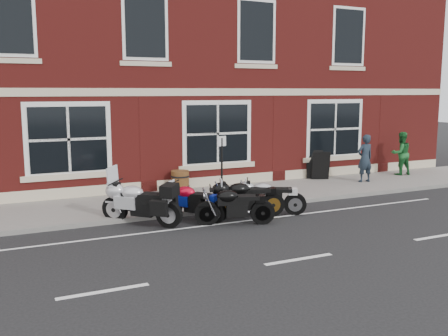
# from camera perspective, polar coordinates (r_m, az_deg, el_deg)

# --- Properties ---
(ground) EXTENTS (80.00, 80.00, 0.00)m
(ground) POSITION_cam_1_polar(r_m,az_deg,el_deg) (13.06, 1.29, -6.46)
(ground) COLOR black
(ground) RESTS_ON ground
(sidewalk) EXTENTS (30.00, 3.00, 0.12)m
(sidewalk) POSITION_cam_1_polar(r_m,az_deg,el_deg) (15.72, -3.51, -3.62)
(sidewalk) COLOR slate
(sidewalk) RESTS_ON ground
(kerb) EXTENTS (30.00, 0.16, 0.12)m
(kerb) POSITION_cam_1_polar(r_m,az_deg,el_deg) (14.29, -1.21, -4.87)
(kerb) COLOR slate
(kerb) RESTS_ON ground
(pub_building) EXTENTS (24.00, 12.00, 12.00)m
(pub_building) POSITION_cam_1_polar(r_m,az_deg,el_deg) (22.66, -10.78, 15.14)
(pub_building) COLOR maroon
(pub_building) RESTS_ON ground
(moto_touring_silver) EXTENTS (1.71, 1.74, 1.51)m
(moto_touring_silver) POSITION_cam_1_polar(r_m,az_deg,el_deg) (13.11, -9.64, -3.76)
(moto_touring_silver) COLOR black
(moto_touring_silver) RESTS_ON ground
(moto_sport_red) EXTENTS (1.25, 1.74, 0.91)m
(moto_sport_red) POSITION_cam_1_polar(r_m,az_deg,el_deg) (13.46, -3.63, -3.72)
(moto_sport_red) COLOR black
(moto_sport_red) RESTS_ON ground
(moto_sport_black) EXTENTS (2.14, 0.66, 0.98)m
(moto_sport_black) POSITION_cam_1_polar(r_m,az_deg,el_deg) (13.68, 2.32, -3.35)
(moto_sport_black) COLOR black
(moto_sport_black) RESTS_ON ground
(moto_sport_silver) EXTENTS (1.88, 1.06, 0.92)m
(moto_sport_silver) POSITION_cam_1_polar(r_m,az_deg,el_deg) (14.02, 5.05, -3.21)
(moto_sport_silver) COLOR black
(moto_sport_silver) RESTS_ON ground
(moto_naked_black) EXTENTS (2.00, 0.84, 0.94)m
(moto_naked_black) POSITION_cam_1_polar(r_m,az_deg,el_deg) (12.92, 1.04, -4.17)
(moto_naked_black) COLOR black
(moto_naked_black) RESTS_ON ground
(pedestrian_left) EXTENTS (0.65, 0.44, 1.75)m
(pedestrian_left) POSITION_cam_1_polar(r_m,az_deg,el_deg) (18.99, 15.80, 1.07)
(pedestrian_left) COLOR #1C2732
(pedestrian_left) RESTS_ON sidewalk
(pedestrian_right) EXTENTS (0.93, 0.77, 1.72)m
(pedestrian_right) POSITION_cam_1_polar(r_m,az_deg,el_deg) (21.06, 19.57, 1.58)
(pedestrian_right) COLOR #1A5D27
(pedestrian_right) RESTS_ON sidewalk
(a_board_sign) EXTENTS (0.77, 0.66, 1.09)m
(a_board_sign) POSITION_cam_1_polar(r_m,az_deg,el_deg) (19.22, 10.68, 0.35)
(a_board_sign) COLOR black
(a_board_sign) RESTS_ON sidewalk
(barrel_planter) EXTENTS (0.63, 0.63, 0.70)m
(barrel_planter) POSITION_cam_1_polar(r_m,az_deg,el_deg) (16.68, -5.04, -1.49)
(barrel_planter) COLOR #513915
(barrel_planter) RESTS_ON sidewalk
(parking_sign) EXTENTS (0.29, 0.08, 2.05)m
(parking_sign) POSITION_cam_1_polar(r_m,az_deg,el_deg) (14.30, -0.25, 0.22)
(parking_sign) COLOR black
(parking_sign) RESTS_ON sidewalk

